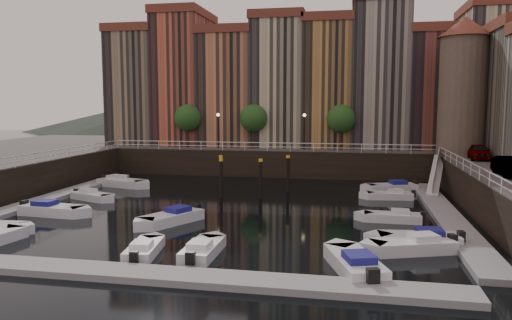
% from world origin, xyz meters
% --- Properties ---
extents(ground, '(200.00, 200.00, 0.00)m').
position_xyz_m(ground, '(0.00, 0.00, 0.00)').
color(ground, black).
rests_on(ground, ground).
extents(quay_far, '(80.00, 20.00, 3.00)m').
position_xyz_m(quay_far, '(0.00, 26.00, 1.50)').
color(quay_far, black).
rests_on(quay_far, ground).
extents(dock_left, '(2.00, 28.00, 0.35)m').
position_xyz_m(dock_left, '(-16.20, -1.00, 0.17)').
color(dock_left, gray).
rests_on(dock_left, ground).
extents(dock_right, '(2.00, 28.00, 0.35)m').
position_xyz_m(dock_right, '(16.20, -1.00, 0.17)').
color(dock_right, gray).
rests_on(dock_right, ground).
extents(dock_near, '(30.00, 2.00, 0.35)m').
position_xyz_m(dock_near, '(0.00, -17.00, 0.17)').
color(dock_near, gray).
rests_on(dock_near, ground).
extents(mountains, '(145.00, 100.00, 18.00)m').
position_xyz_m(mountains, '(1.72, 110.00, 7.92)').
color(mountains, '#2D382D').
rests_on(mountains, ground).
extents(far_terrace, '(48.70, 10.30, 17.50)m').
position_xyz_m(far_terrace, '(3.31, 23.50, 10.95)').
color(far_terrace, '#847154').
rests_on(far_terrace, quay_far).
extents(corner_tower, '(5.20, 5.20, 13.80)m').
position_xyz_m(corner_tower, '(20.00, 14.50, 10.19)').
color(corner_tower, '#6B5B4C').
rests_on(corner_tower, quay_right).
extents(promenade_trees, '(21.20, 3.20, 5.20)m').
position_xyz_m(promenade_trees, '(-1.33, 18.20, 6.58)').
color(promenade_trees, black).
rests_on(promenade_trees, quay_far).
extents(street_lamps, '(10.36, 0.36, 4.18)m').
position_xyz_m(street_lamps, '(-1.00, 17.20, 5.90)').
color(street_lamps, black).
rests_on(street_lamps, quay_far).
extents(railings, '(36.08, 34.04, 0.52)m').
position_xyz_m(railings, '(0.00, 4.88, 3.79)').
color(railings, white).
rests_on(railings, ground).
extents(gangway, '(2.78, 8.32, 3.73)m').
position_xyz_m(gangway, '(17.10, 10.00, 1.92)').
color(gangway, white).
rests_on(gangway, ground).
extents(mooring_pilings, '(6.51, 4.15, 3.78)m').
position_xyz_m(mooring_pilings, '(0.04, 5.36, 1.65)').
color(mooring_pilings, black).
rests_on(mooring_pilings, ground).
extents(boat_left_1, '(5.20, 2.24, 1.18)m').
position_xyz_m(boat_left_1, '(-12.68, -5.63, 0.40)').
color(boat_left_1, silver).
rests_on(boat_left_1, ground).
extents(boat_left_3, '(4.32, 2.93, 0.98)m').
position_xyz_m(boat_left_3, '(-12.78, 0.42, 0.33)').
color(boat_left_3, silver).
rests_on(boat_left_3, ground).
extents(boat_left_4, '(5.42, 3.15, 1.21)m').
position_xyz_m(boat_left_4, '(-13.41, 7.31, 0.41)').
color(boat_left_4, silver).
rests_on(boat_left_4, ground).
extents(boat_right_0, '(5.00, 3.28, 1.13)m').
position_xyz_m(boat_right_0, '(12.92, -10.24, 0.38)').
color(boat_right_0, silver).
rests_on(boat_right_0, ground).
extents(boat_right_1, '(4.98, 2.24, 1.12)m').
position_xyz_m(boat_right_1, '(13.42, -8.82, 0.38)').
color(boat_right_1, silver).
rests_on(boat_right_1, ground).
extents(boat_right_2, '(4.15, 1.58, 0.95)m').
position_xyz_m(boat_right_2, '(12.36, -2.88, 0.32)').
color(boat_right_2, silver).
rests_on(boat_right_2, ground).
extents(boat_right_3, '(4.16, 1.86, 0.94)m').
position_xyz_m(boat_right_3, '(12.74, 5.75, 0.32)').
color(boat_right_3, silver).
rests_on(boat_right_3, ground).
extents(boat_right_4, '(4.94, 3.13, 1.11)m').
position_xyz_m(boat_right_4, '(13.22, 9.81, 0.37)').
color(boat_right_4, silver).
rests_on(boat_right_4, ground).
extents(boat_near_1, '(2.05, 4.18, 0.94)m').
position_xyz_m(boat_near_1, '(-1.78, -13.61, 0.32)').
color(boat_near_1, silver).
rests_on(boat_near_1, ground).
extents(boat_near_2, '(1.63, 4.42, 1.02)m').
position_xyz_m(boat_near_2, '(1.43, -13.15, 0.34)').
color(boat_near_2, silver).
rests_on(boat_near_2, ground).
extents(boat_near_3, '(3.33, 5.35, 1.20)m').
position_xyz_m(boat_near_3, '(9.65, -14.22, 0.41)').
color(boat_near_3, silver).
rests_on(boat_near_3, ground).
extents(car_a, '(2.11, 4.41, 1.45)m').
position_xyz_m(car_a, '(20.94, 10.75, 3.73)').
color(car_a, gray).
rests_on(car_a, quay_right).
extents(car_b, '(1.61, 4.33, 1.42)m').
position_xyz_m(car_b, '(20.49, -0.31, 3.71)').
color(car_b, gray).
rests_on(car_b, quay_right).
extents(boat_extra_279, '(3.80, 5.04, 1.16)m').
position_xyz_m(boat_extra_279, '(-2.86, -6.26, 0.39)').
color(boat_extra_279, silver).
rests_on(boat_extra_279, ground).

